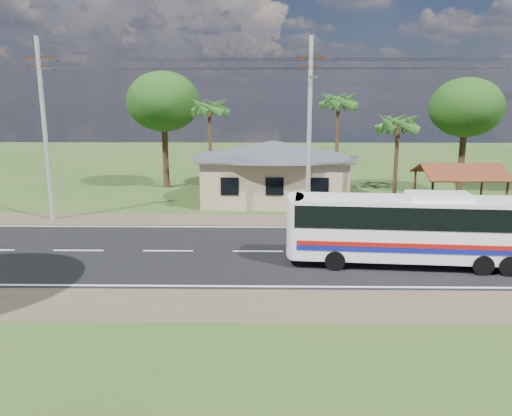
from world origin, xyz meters
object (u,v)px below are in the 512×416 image
Objects in this scene: person at (399,209)px; coach_bus at (416,224)px; motorcycle at (396,208)px; waiting_shed at (460,173)px.

coach_bus is at bearing 67.50° from person.
motorcycle is (1.69, 9.65, -1.43)m from coach_bus.
waiting_shed is 5.54m from person.
person is at bearing -149.32° from waiting_shed.
motorcycle is 1.10× the size of person.
coach_bus is (-5.87, -10.41, -0.79)m from waiting_shed.
waiting_shed is 4.79m from motorcycle.
motorcycle is at bearing 84.75° from coach_bus.
motorcycle is 1.96m from person.
coach_bus is at bearing 156.67° from motorcycle.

